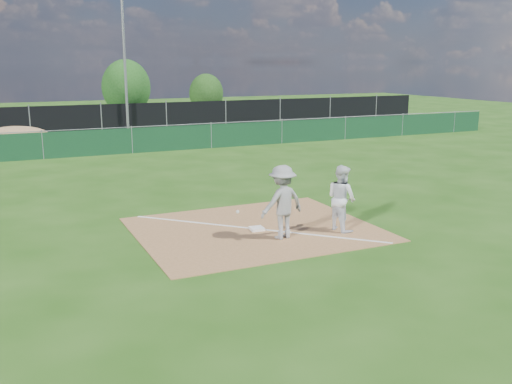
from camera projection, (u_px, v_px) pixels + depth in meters
ground at (161, 171)px, 22.74m from camera, size 90.00×90.00×0.00m
infield_dirt at (255, 229)px, 14.77m from camera, size 6.00×5.00×0.02m
foul_line at (255, 229)px, 14.77m from camera, size 5.01×5.01×0.01m
green_fence at (132, 141)px, 27.03m from camera, size 44.00×0.05×1.20m
dirt_mound at (15, 138)px, 28.09m from camera, size 3.38×2.60×1.17m
black_fence at (101, 119)px, 34.05m from camera, size 46.00×0.04×1.80m
parking_lot at (89, 126)px, 38.67m from camera, size 46.00×9.00×0.01m
light_pole at (125, 66)px, 33.70m from camera, size 0.16×0.16×8.00m
first_base at (257, 229)px, 14.67m from camera, size 0.37×0.37×0.07m
play_at_first at (282, 202)px, 13.83m from camera, size 1.97×0.85×1.81m
runner at (341, 198)px, 14.54m from camera, size 0.76×0.91×1.71m
car_left at (12, 118)px, 36.58m from camera, size 4.61×2.55×1.49m
car_mid at (80, 117)px, 37.59m from camera, size 4.59×2.55×1.43m
car_right at (165, 114)px, 40.75m from camera, size 4.36×2.10×1.23m
tree_mid at (126, 87)px, 44.74m from camera, size 3.78×3.78×4.48m
tree_right at (206, 93)px, 47.15m from camera, size 2.81×2.81×3.33m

